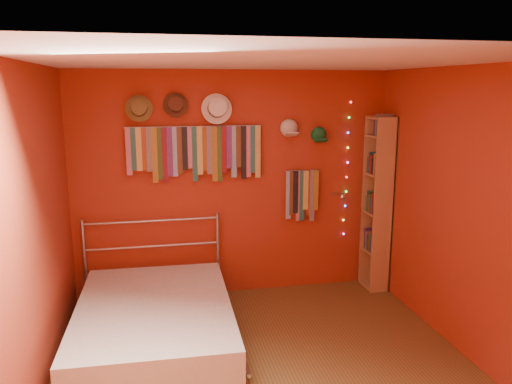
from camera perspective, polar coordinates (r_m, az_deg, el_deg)
ground at (r=4.38m, az=1.50°, el=-20.00°), size 3.50×3.50×0.00m
back_wall at (r=5.54m, az=-2.52°, el=0.81°), size 3.50×0.02×2.50m
right_wall at (r=4.58m, az=23.44°, el=-2.54°), size 0.02×3.50×2.50m
left_wall at (r=3.88m, az=-24.57°, el=-5.15°), size 0.02×3.50×2.50m
ceiling at (r=3.72m, az=1.71°, el=14.73°), size 3.50×3.50×0.02m
tie_rack at (r=5.36m, az=-6.87°, el=4.75°), size 1.45×0.03×0.60m
small_tie_rack at (r=5.67m, az=5.29°, el=-0.13°), size 0.40×0.03×0.59m
fedora_olive at (r=5.28m, az=-13.24°, el=9.34°), size 0.28×0.15×0.27m
fedora_brown at (r=5.29m, az=-9.19°, el=9.85°), size 0.26×0.14×0.26m
fedora_white at (r=5.32m, az=-4.47°, el=9.54°), size 0.33×0.18×0.32m
cap_white at (r=5.53m, az=3.78°, el=7.28°), size 0.19×0.24×0.19m
cap_green at (r=5.64m, az=7.17°, el=6.49°), size 0.18×0.22×0.18m
fairy_lights at (r=5.83m, az=10.34°, el=2.51°), size 0.06×0.02×1.56m
reading_lamp at (r=5.66m, az=9.71°, el=-0.48°), size 0.07×0.29×0.08m
bookshelf at (r=5.87m, az=14.03°, el=-1.22°), size 0.25×0.34×2.00m
bed at (r=4.75m, az=-11.50°, el=-14.48°), size 1.50×2.01×0.96m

